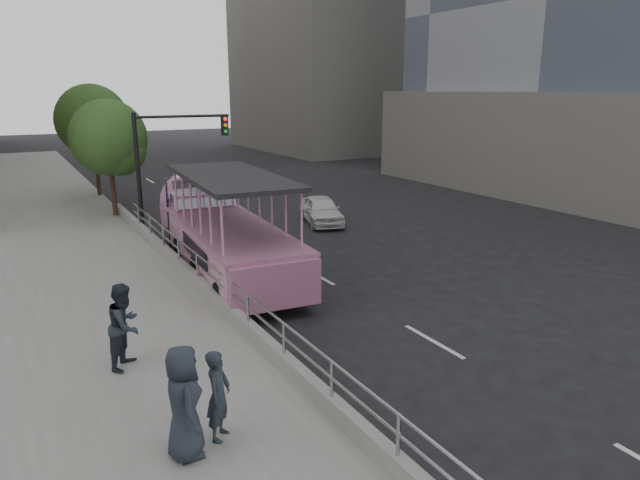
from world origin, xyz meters
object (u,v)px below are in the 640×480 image
pedestrian_far (184,402)px  traffic_signal (165,153)px  car (321,210)px  duck_boat (221,233)px  parking_sign (168,207)px  street_tree_near (111,141)px  street_tree_far (95,123)px  pedestrian_near (218,395)px  pedestrian_mid (125,325)px

pedestrian_far → traffic_signal: traffic_signal is taller
car → duck_boat: bearing=-129.4°
duck_boat → parking_sign: duck_boat is taller
car → pedestrian_far: size_ratio=1.98×
duck_boat → parking_sign: (-1.06, 2.89, 0.51)m
duck_boat → car: 7.88m
car → street_tree_near: (-8.26, 5.18, 3.17)m
street_tree_far → duck_boat: bearing=-84.2°
car → pedestrian_near: bearing=-108.8°
duck_boat → traffic_signal: 6.57m
pedestrian_mid → street_tree_far: bearing=29.7°
pedestrian_mid → pedestrian_far: 3.72m
pedestrian_far → street_tree_near: (2.51, 19.84, 2.56)m
street_tree_near → traffic_signal: bearing=-65.0°
pedestrian_far → street_tree_far: street_tree_far is taller
car → parking_sign: parking_sign is taller
pedestrian_near → street_tree_far: street_tree_far is taller
car → pedestrian_mid: bearing=-118.8°
car → traffic_signal: size_ratio=0.73×
parking_sign → street_tree_far: 12.98m
car → parking_sign: 7.78m
pedestrian_far → pedestrian_mid: bearing=5.2°
pedestrian_far → parking_sign: (3.23, 13.11, 0.55)m
pedestrian_near → traffic_signal: 16.75m
traffic_signal → duck_boat: bearing=-88.3°
pedestrian_near → pedestrian_mid: 3.61m
street_tree_near → street_tree_far: street_tree_far is taller
parking_sign → street_tree_far: street_tree_far is taller
street_tree_near → car: bearing=-32.1°
parking_sign → traffic_signal: bearing=75.1°
duck_boat → parking_sign: size_ratio=3.70×
pedestrian_near → pedestrian_far: pedestrian_far is taller
parking_sign → street_tree_near: bearing=96.1°
pedestrian_near → street_tree_far: size_ratio=0.25×
parking_sign → street_tree_near: (-0.72, 6.73, 2.01)m
pedestrian_near → street_tree_near: 19.91m
duck_boat → pedestrian_mid: (-4.48, -6.52, -0.07)m
pedestrian_far → street_tree_near: street_tree_near is taller
traffic_signal → street_tree_far: (-1.40, 9.43, 0.81)m
pedestrian_far → pedestrian_near: bearing=-70.2°
car → pedestrian_mid: size_ratio=2.04×
pedestrian_far → traffic_signal: 17.07m
pedestrian_mid → pedestrian_near: bearing=-129.5°
pedestrian_mid → traffic_signal: bearing=18.5°
pedestrian_mid → street_tree_far: (2.90, 22.13, 3.08)m
car → street_tree_near: bearing=164.1°
street_tree_near → pedestrian_mid: bearing=-99.5°
duck_boat → pedestrian_far: size_ratio=5.60×
pedestrian_mid → parking_sign: bearing=17.2°
car → pedestrian_near: size_ratio=2.36×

